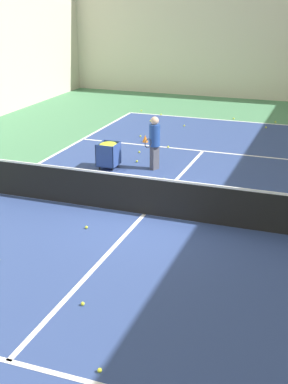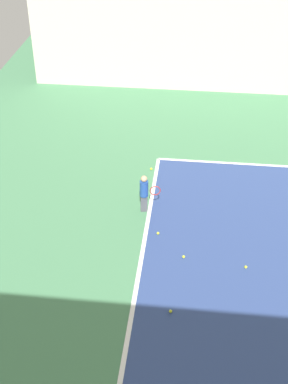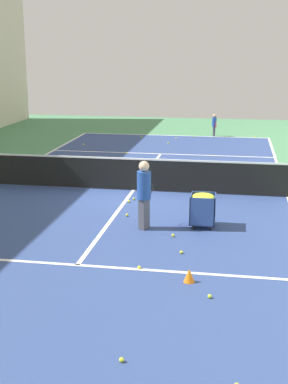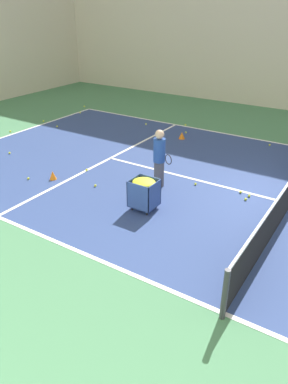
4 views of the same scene
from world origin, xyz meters
name	(u,v)px [view 1 (image 1 of 4)]	position (x,y,z in m)	size (l,w,h in m)	color
ground_plane	(144,215)	(0.00, 0.00, 0.00)	(35.40, 35.40, 0.00)	#477F56
court_playing_area	(144,215)	(0.00, 0.00, 0.00)	(9.08, 21.32, 0.00)	navy
line_baseline_far	(231,121)	(0.00, 10.66, 0.01)	(9.08, 0.10, 0.00)	white
line_service_near	(8,361)	(0.00, -5.86, 0.01)	(9.08, 0.10, 0.00)	white
line_service_far	(203,151)	(0.00, 5.86, 0.01)	(9.08, 0.10, 0.00)	white
line_centre_service	(144,215)	(0.00, 0.00, 0.01)	(0.10, 11.73, 0.00)	white
hall_enclosure_far	(258,6)	(0.00, 15.77, 4.43)	(19.16, 0.15, 8.85)	beige
tennis_net	(144,195)	(0.00, 0.00, 0.51)	(9.38, 0.10, 0.99)	#2D2D33
coach_at_net	(154,140)	(-0.92, 3.44, 0.94)	(0.43, 0.69, 1.64)	#4C4C56
ball_cart	(108,150)	(-2.28, 3.06, 0.58)	(0.59, 0.64, 0.82)	#2D478C
training_cone_0	(145,139)	(-2.24, 6.27, 0.13)	(0.21, 0.21, 0.26)	orange
tennis_ball_0	(156,195)	(-0.13, 1.32, 0.04)	(0.07, 0.07, 0.07)	yellow
tennis_ball_7	(83,304)	(0.37, -4.13, 0.04)	(0.07, 0.07, 0.07)	yellow
tennis_ball_10	(266,127)	(1.56, 9.85, 0.04)	(0.07, 0.07, 0.07)	yellow
tennis_ball_11	(140,136)	(-2.65, 6.87, 0.04)	(0.07, 0.07, 0.07)	yellow
tennis_ball_12	(234,119)	(0.05, 10.94, 0.04)	(0.07, 0.07, 0.07)	yellow
tennis_ball_13	(100,370)	(1.37, -5.62, 0.04)	(0.07, 0.07, 0.07)	yellow
tennis_ball_14	(151,121)	(-3.12, 9.33, 0.04)	(0.07, 0.07, 0.07)	yellow
tennis_ball_15	(142,196)	(-0.45, 1.06, 0.04)	(0.07, 0.07, 0.07)	yellow
tennis_ball_19	(184,126)	(-1.57, 9.01, 0.04)	(0.07, 0.07, 0.07)	yellow
tennis_ball_21	(161,114)	(-3.09, 10.65, 0.04)	(0.07, 0.07, 0.07)	yellow
tennis_ball_22	(86,227)	(-0.96, -1.22, 0.04)	(0.07, 0.07, 0.07)	yellow
tennis_ball_23	(137,161)	(-1.67, 3.90, 0.04)	(0.07, 0.07, 0.07)	yellow
tennis_ball_25	(141,111)	(-4.18, 11.10, 0.04)	(0.07, 0.07, 0.07)	yellow
tennis_ball_26	(150,198)	(-0.22, 1.05, 0.04)	(0.07, 0.07, 0.07)	yellow
tennis_ball_29	(275,122)	(1.80, 10.90, 0.04)	(0.07, 0.07, 0.07)	yellow
tennis_ball_33	(168,147)	(-1.24, 5.84, 0.04)	(0.07, 0.07, 0.07)	yellow
tennis_ball_35	(164,179)	(-0.33, 2.57, 0.04)	(0.07, 0.07, 0.07)	yellow
tennis_ball_36	(139,152)	(-1.96, 4.90, 0.04)	(0.07, 0.07, 0.07)	yellow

